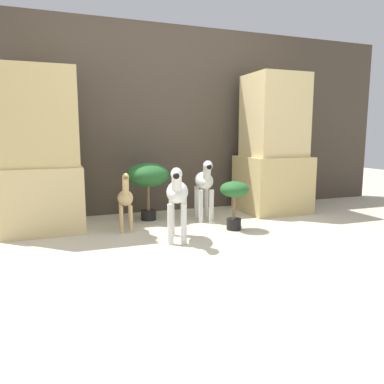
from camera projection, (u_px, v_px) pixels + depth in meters
ground_plane at (212, 249)px, 3.07m from camera, size 14.00×14.00×0.00m
wall_back at (157, 120)px, 4.46m from camera, size 6.40×0.08×2.20m
rock_pillar_left at (40, 154)px, 3.59m from camera, size 0.74×0.70×1.54m
rock_pillar_right at (273, 150)px, 4.48m from camera, size 0.74×0.70×1.62m
zebra_right at (204, 183)px, 4.06m from camera, size 0.27×0.54×0.67m
zebra_left at (177, 195)px, 3.26m from camera, size 0.32×0.54×0.67m
giraffe_figurine at (125, 198)px, 3.60m from camera, size 0.18×0.36×0.58m
potted_palm_front at (148, 177)px, 4.05m from camera, size 0.47×0.47×0.63m
potted_palm_back at (234, 195)px, 3.65m from camera, size 0.28×0.28×0.48m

